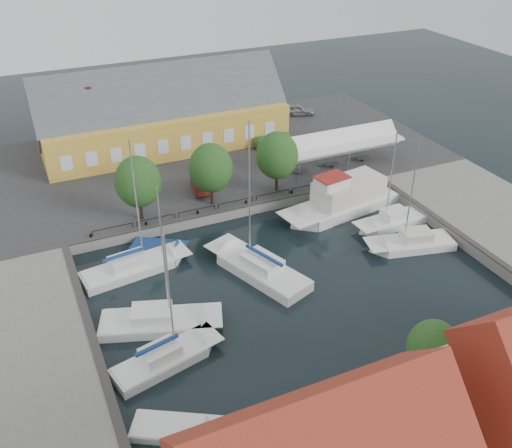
{
  "coord_description": "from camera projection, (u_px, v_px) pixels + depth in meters",
  "views": [
    {
      "loc": [
        -18.17,
        -34.32,
        28.18
      ],
      "look_at": [
        0.0,
        6.0,
        1.5
      ],
      "focal_mm": 40.0,
      "sensor_mm": 36.0,
      "label": 1
    }
  ],
  "objects": [
    {
      "name": "launch_sw",
      "position": [
        175.0,
        431.0,
        33.93
      ],
      "size": [
        5.66,
        4.43,
        0.98
      ],
      "color": "white",
      "rests_on": "ground"
    },
    {
      "name": "tent_canopy",
      "position": [
        341.0,
        143.0,
        62.08
      ],
      "size": [
        14.0,
        4.0,
        2.83
      ],
      "color": "white",
      "rests_on": "north_quay"
    },
    {
      "name": "ground",
      "position": [
        285.0,
        273.0,
        47.74
      ],
      "size": [
        140.0,
        140.0,
        0.0
      ],
      "primitive_type": "plane",
      "color": "black",
      "rests_on": "ground"
    },
    {
      "name": "east_boat_a",
      "position": [
        391.0,
        223.0,
        54.22
      ],
      "size": [
        7.3,
        2.72,
        10.33
      ],
      "color": "white",
      "rests_on": "ground"
    },
    {
      "name": "west_quay",
      "position": [
        6.0,
        362.0,
        38.18
      ],
      "size": [
        12.0,
        24.0,
        1.0
      ],
      "primitive_type": "cube",
      "color": "slate",
      "rests_on": "ground"
    },
    {
      "name": "warehouse",
      "position": [
        157.0,
        117.0,
        66.68
      ],
      "size": [
        28.56,
        14.0,
        9.55
      ],
      "color": "gold",
      "rests_on": "north_quay"
    },
    {
      "name": "quay_edge_fittings",
      "position": [
        262.0,
        235.0,
        50.91
      ],
      "size": [
        56.0,
        24.72,
        0.4
      ],
      "color": "#383533",
      "rests_on": "north_quay"
    },
    {
      "name": "west_boat_c",
      "position": [
        158.0,
        323.0,
        41.9
      ],
      "size": [
        9.37,
        5.63,
        12.09
      ],
      "color": "white",
      "rests_on": "ground"
    },
    {
      "name": "east_quay",
      "position": [
        503.0,
        224.0,
        53.66
      ],
      "size": [
        12.0,
        24.0,
        1.0
      ],
      "primitive_type": "cube",
      "color": "slate",
      "rests_on": "ground"
    },
    {
      "name": "launch_nw",
      "position": [
        158.0,
        248.0,
        50.77
      ],
      "size": [
        5.29,
        4.35,
        0.88
      ],
      "color": "navy",
      "rests_on": "ground"
    },
    {
      "name": "car_red",
      "position": [
        200.0,
        185.0,
        57.91
      ],
      "size": [
        2.09,
        4.27,
        1.35
      ],
      "primitive_type": "imported",
      "rotation": [
        0.0,
        0.0,
        -0.17
      ],
      "color": "#561D13",
      "rests_on": "north_quay"
    },
    {
      "name": "west_boat_a",
      "position": [
        134.0,
        269.0,
        47.79
      ],
      "size": [
        9.62,
        3.93,
        12.3
      ],
      "color": "white",
      "rests_on": "ground"
    },
    {
      "name": "east_boat_b",
      "position": [
        412.0,
        245.0,
        50.98
      ],
      "size": [
        8.32,
        4.36,
        10.98
      ],
      "color": "white",
      "rests_on": "ground"
    },
    {
      "name": "center_sailboat",
      "position": [
        259.0,
        270.0,
        47.47
      ],
      "size": [
        6.35,
        10.51,
        13.85
      ],
      "color": "white",
      "rests_on": "ground"
    },
    {
      "name": "west_boat_d",
      "position": [
        165.0,
        361.0,
        38.63
      ],
      "size": [
        8.16,
        4.14,
        10.66
      ],
      "color": "white",
      "rests_on": "ground"
    },
    {
      "name": "north_quay",
      "position": [
        195.0,
        162.0,
        65.44
      ],
      "size": [
        56.0,
        26.0,
        1.0
      ],
      "primitive_type": "cube",
      "color": "#2D2D30",
      "rests_on": "ground"
    },
    {
      "name": "trawler",
      "position": [
        343.0,
        201.0,
        56.32
      ],
      "size": [
        13.21,
        5.77,
        5.0
      ],
      "color": "white",
      "rests_on": "ground"
    },
    {
      "name": "car_silver",
      "position": [
        297.0,
        110.0,
        76.7
      ],
      "size": [
        4.84,
        3.29,
        1.53
      ],
      "primitive_type": "imported",
      "rotation": [
        0.0,
        0.0,
        1.21
      ],
      "color": "#94969B",
      "rests_on": "north_quay"
    },
    {
      "name": "quay_trees",
      "position": [
        211.0,
        168.0,
        53.89
      ],
      "size": [
        18.2,
        4.2,
        6.3
      ],
      "color": "black",
      "rests_on": "north_quay"
    }
  ]
}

